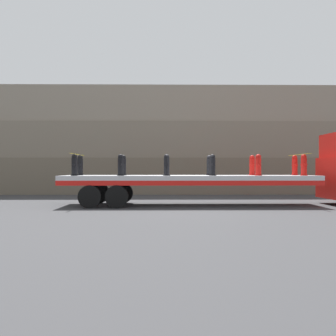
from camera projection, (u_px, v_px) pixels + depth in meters
ground_plane at (189, 205)px, 16.42m from camera, size 120.00×120.00×0.00m
rock_cliff at (180, 141)px, 24.93m from camera, size 60.00×3.30×6.94m
flatbed_trailer at (176, 180)px, 16.42m from camera, size 10.97×2.61×1.32m
fire_hydrant_black_near_0 at (74, 165)px, 15.81m from camera, size 0.30×0.53×0.91m
fire_hydrant_black_far_0 at (80, 165)px, 16.91m from camera, size 0.30×0.53×0.91m
fire_hydrant_black_near_1 at (121, 165)px, 15.84m from camera, size 0.30×0.53×0.91m
fire_hydrant_black_far_1 at (123, 165)px, 16.94m from camera, size 0.30×0.53×0.91m
fire_hydrant_black_near_2 at (167, 165)px, 15.86m from camera, size 0.30×0.53×0.91m
fire_hydrant_black_far_2 at (166, 165)px, 16.97m from camera, size 0.30×0.53×0.91m
fire_hydrant_black_near_3 at (213, 165)px, 15.89m from camera, size 0.30×0.53×0.91m
fire_hydrant_black_far_3 at (209, 165)px, 16.99m from camera, size 0.30×0.53×0.91m
fire_hydrant_red_near_4 at (258, 165)px, 15.92m from camera, size 0.30×0.53×0.91m
fire_hydrant_red_far_4 at (252, 165)px, 17.02m from camera, size 0.30×0.53×0.91m
fire_hydrant_red_near_5 at (304, 165)px, 15.94m from camera, size 0.30×0.53×0.91m
fire_hydrant_red_far_5 at (295, 165)px, 17.05m from camera, size 0.30×0.53×0.91m
cargo_strap_rear at (77, 154)px, 16.36m from camera, size 0.05×2.71×0.01m
cargo_strap_middle at (299, 155)px, 16.50m from camera, size 0.05×2.71×0.01m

